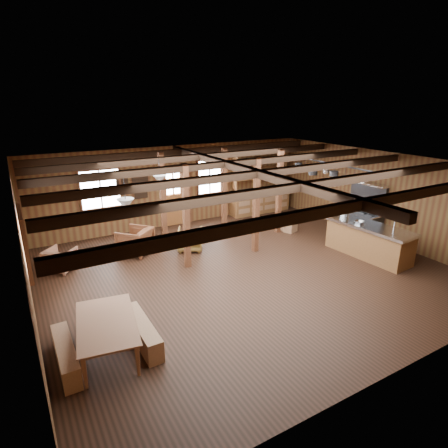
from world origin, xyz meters
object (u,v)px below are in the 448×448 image
(armchair_c, at_px, (61,259))
(commercial_range, at_px, (360,219))
(armchair_a, at_px, (135,241))
(kitchen_island, at_px, (369,240))
(dining_table, at_px, (110,337))
(armchair_b, at_px, (190,239))

(armchair_c, bearing_deg, commercial_range, -151.30)
(armchair_a, bearing_deg, kitchen_island, 107.23)
(armchair_a, bearing_deg, dining_table, 25.51)
(armchair_a, bearing_deg, commercial_range, 120.28)
(commercial_range, bearing_deg, kitchen_island, -130.08)
(commercial_range, height_order, armchair_c, commercial_range)
(armchair_b, bearing_deg, commercial_range, -168.87)
(dining_table, distance_m, armchair_a, 4.50)
(armchair_b, bearing_deg, kitchen_island, 174.09)
(dining_table, distance_m, armchair_b, 4.88)
(dining_table, xyz_separation_m, armchair_b, (3.26, 3.63, 0.02))
(armchair_a, xyz_separation_m, armchair_c, (-2.05, -0.12, -0.08))
(kitchen_island, height_order, armchair_a, kitchen_island)
(armchair_a, height_order, armchair_b, armchair_a)
(armchair_b, bearing_deg, armchair_a, 10.35)
(kitchen_island, bearing_deg, commercial_range, 45.64)
(commercial_range, xyz_separation_m, armchair_a, (-6.81, 2.22, -0.20))
(armchair_b, bearing_deg, armchair_c, 22.77)
(dining_table, height_order, armchair_a, armchair_a)
(commercial_range, bearing_deg, armchair_c, 166.65)
(kitchen_island, xyz_separation_m, commercial_range, (1.05, 1.25, 0.12))
(kitchen_island, height_order, armchair_b, kitchen_island)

